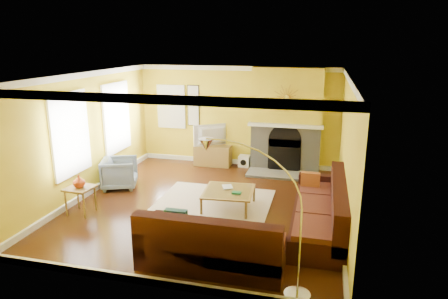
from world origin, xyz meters
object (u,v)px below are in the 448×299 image
(sectional_sofa, at_px, (256,207))
(armchair, at_px, (120,173))
(media_console, at_px, (213,156))
(arc_lamp, at_px, (256,221))
(coffee_table, at_px, (229,199))
(side_table, at_px, (81,200))

(sectional_sofa, relative_size, armchair, 4.52)
(media_console, distance_m, armchair, 2.77)
(arc_lamp, bearing_deg, sectional_sofa, 99.48)
(coffee_table, bearing_deg, side_table, -161.25)
(sectional_sofa, bearing_deg, arc_lamp, -80.52)
(sectional_sofa, height_order, media_console, sectional_sofa)
(media_console, height_order, armchair, armchair)
(armchair, height_order, side_table, armchair)
(coffee_table, bearing_deg, media_console, 111.76)
(media_console, bearing_deg, armchair, -126.46)
(media_console, relative_size, armchair, 1.29)
(media_console, xyz_separation_m, side_table, (-1.69, -3.73, 0.00))
(sectional_sofa, xyz_separation_m, media_console, (-1.82, 3.64, -0.17))
(armchair, height_order, arc_lamp, arc_lamp)
(arc_lamp, bearing_deg, armchair, 139.36)
(sectional_sofa, height_order, armchair, sectional_sofa)
(side_table, bearing_deg, sectional_sofa, 1.57)
(armchair, xyz_separation_m, side_table, (-0.04, -1.51, -0.08))
(side_table, relative_size, arc_lamp, 0.26)
(coffee_table, height_order, media_console, media_console)
(coffee_table, xyz_separation_m, side_table, (-2.80, -0.95, 0.08))
(media_console, relative_size, arc_lamp, 0.47)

